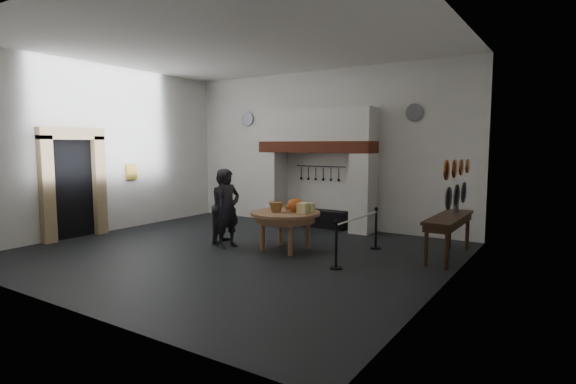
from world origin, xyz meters
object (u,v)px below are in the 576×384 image
Objects in this scene: side_table at (449,217)px; barrier_post_near at (336,246)px; barrier_post_far at (376,229)px; visitor_near at (227,208)px; iron_range at (317,218)px; visitor_far at (226,206)px; work_table at (285,213)px.

side_table is 2.44× the size of barrier_post_near.
barrier_post_near and barrier_post_far have the same top height.
visitor_near is at bearing -159.27° from side_table.
iron_range is at bearing 2.72° from visitor_near.
barrier_post_near is (2.95, -0.28, -0.46)m from visitor_near.
visitor_near reaches higher than barrier_post_near.
iron_range is 2.11× the size of barrier_post_near.
visitor_far is at bearing -158.46° from barrier_post_far.
visitor_near is (-1.28, -0.49, 0.07)m from work_table.
barrier_post_far is at bearing -82.46° from visitor_far.
visitor_far is (-0.85, -3.01, 0.65)m from iron_range.
iron_range is 2.11× the size of barrier_post_far.
barrier_post_near is (-1.60, -2.00, -0.42)m from side_table.
barrier_post_near is (1.66, -0.76, -0.39)m from work_table.
visitor_near is at bearing 174.59° from barrier_post_near.
barrier_post_near reaches higher than iron_range.
work_table is 1.69m from visitor_far.
iron_range is at bearing -29.78° from visitor_far.
visitor_far is 3.63m from barrier_post_far.
visitor_near is at bearing -159.27° from work_table.
barrier_post_near reaches higher than work_table.
barrier_post_far is (-1.60, -0.00, -0.42)m from side_table.
work_table is at bearing -101.10° from visitor_far.
barrier_post_near is at bearing -90.00° from barrier_post_far.
visitor_far is at bearing 168.53° from barrier_post_near.
visitor_far is at bearing -105.78° from iron_range.
work_table reaches higher than iron_range.
visitor_far is 3.44m from barrier_post_near.
work_table is 1.73× the size of barrier_post_far.
iron_range is at bearing 124.13° from barrier_post_near.
side_table is at bearing -22.34° from iron_range.
work_table is 1.87m from barrier_post_near.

